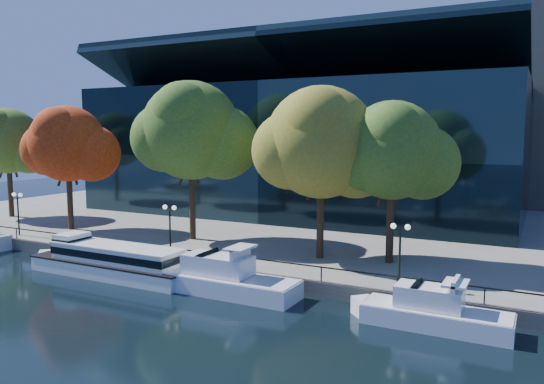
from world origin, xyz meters
The scene contains 15 objects.
ground centered at (0.00, 0.00, 0.00)m, with size 160.00×160.00×0.00m, color black.
promenade centered at (0.00, 36.38, 0.50)m, with size 90.00×67.08×1.00m.
railing centered at (0.00, 3.25, 1.94)m, with size 88.20×0.08×0.99m.
convention_building centered at (-4.00, 31.79, 8.51)m, with size 50.00×24.57×21.43m.
tour_boat centered at (-6.18, 0.62, 1.22)m, with size 15.15×3.38×2.87m.
cruiser_near centered at (3.57, 0.85, 1.03)m, with size 11.43×2.94×3.31m.
cruiser_far centered at (17.39, 0.88, 0.93)m, with size 8.98×2.49×2.93m.
tree_0 centered at (-31.71, 11.48, 9.53)m, with size 9.31×7.63×12.42m.
tree_1 centered at (-19.28, 8.96, 9.39)m, with size 9.38×7.69×12.31m.
tree_2 centered at (-5.49, 10.62, 10.67)m, with size 11.07×9.08×14.29m.
tree_3 centered at (7.61, 9.20, 9.78)m, with size 10.73×8.80×13.25m.
tree_4 centered at (12.78, 10.21, 9.24)m, with size 9.10×7.46×12.05m.
lamp_0 centered at (-21.30, 4.50, 3.98)m, with size 1.26×0.36×4.03m.
lamp_1 centered at (-3.36, 4.50, 3.98)m, with size 1.26×0.36×4.03m.
lamp_2 centered at (14.80, 4.50, 3.98)m, with size 1.26×0.36×4.03m.
Camera 1 is at (22.73, -28.29, 10.82)m, focal length 35.00 mm.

